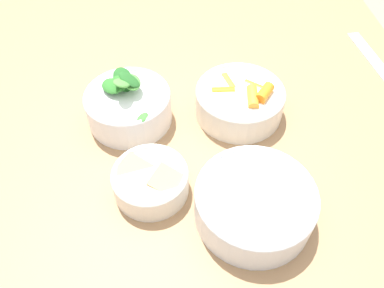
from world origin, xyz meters
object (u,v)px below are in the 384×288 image
object	(u,v)px
bowl_carrots	(240,100)
bowl_beans_hotdog	(254,204)
bowl_cookies	(150,180)
ruler	(384,73)
bowl_greens	(129,105)

from	to	relation	value
bowl_carrots	bowl_beans_hotdog	size ratio (longest dim) A/B	0.92
bowl_cookies	ruler	world-z (taller)	bowl_cookies
bowl_greens	ruler	size ratio (longest dim) A/B	0.52
bowl_greens	bowl_cookies	bearing A→B (deg)	12.96
bowl_carrots	bowl_greens	distance (m)	0.22
bowl_carrots	bowl_greens	world-z (taller)	bowl_greens
bowl_greens	ruler	world-z (taller)	bowl_greens
bowl_greens	ruler	bearing A→B (deg)	99.68
ruler	bowl_beans_hotdog	bearing A→B (deg)	-47.60
bowl_beans_hotdog	ruler	bearing A→B (deg)	132.40
bowl_carrots	bowl_beans_hotdog	distance (m)	0.23
bowl_cookies	bowl_carrots	bearing A→B (deg)	134.41
bowl_carrots	ruler	size ratio (longest dim) A/B	0.55
bowl_carrots	bowl_beans_hotdog	bearing A→B (deg)	-3.53
bowl_carrots	ruler	distance (m)	0.36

